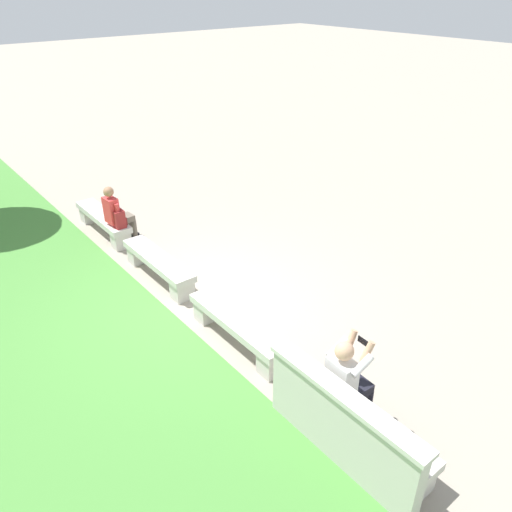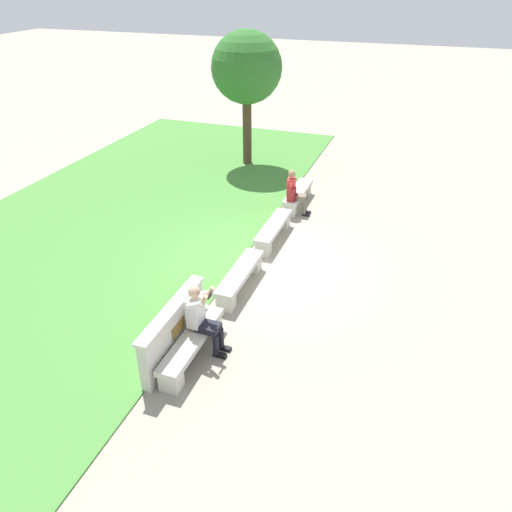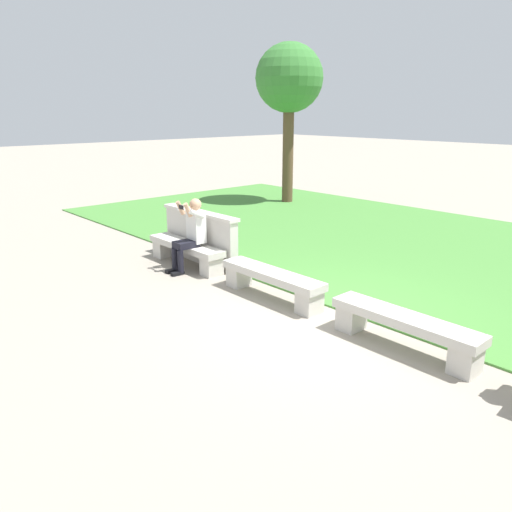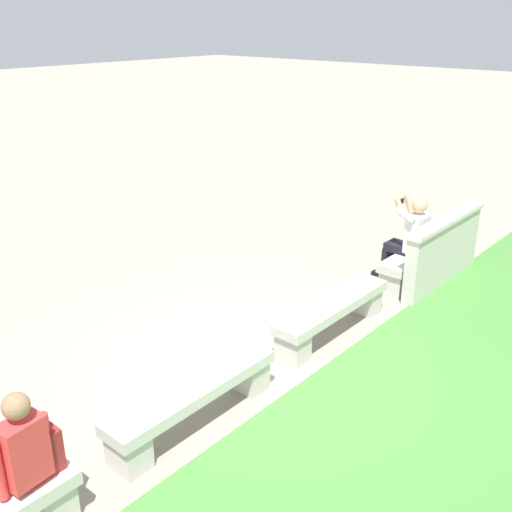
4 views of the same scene
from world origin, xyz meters
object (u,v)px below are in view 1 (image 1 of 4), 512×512
object	(u,v)px
person_photographer	(348,379)
backpack	(119,219)
bench_near	(237,327)
bench_far	(103,221)
bench_main	(359,425)
bench_mid	(158,264)
person_distant	(117,213)

from	to	relation	value
person_photographer	backpack	world-z (taller)	person_photographer
bench_near	backpack	xyz separation A→B (m)	(3.90, -0.02, 0.33)
bench_near	person_photographer	xyz separation A→B (m)	(-2.04, -0.08, 0.44)
bench_near	bench_far	xyz separation A→B (m)	(4.67, 0.00, 0.00)
bench_main	person_photographer	distance (m)	0.53
person_photographer	bench_far	bearing A→B (deg)	0.66
bench_main	backpack	bearing A→B (deg)	-0.21
bench_mid	person_photographer	bearing A→B (deg)	-178.98
bench_near	person_photographer	bearing A→B (deg)	-177.82
bench_near	person_photographer	world-z (taller)	person_photographer
backpack	bench_mid	bearing A→B (deg)	179.15
bench_far	person_distant	size ratio (longest dim) A/B	1.54
bench_far	person_distant	distance (m)	0.73
person_photographer	person_distant	xyz separation A→B (m)	(6.09, 0.01, -0.06)
bench_mid	person_photographer	size ratio (longest dim) A/B	1.47
bench_far	backpack	distance (m)	0.84
person_photographer	person_distant	bearing A→B (deg)	0.11
bench_main	backpack	size ratio (longest dim) A/B	4.54
bench_main	person_photographer	bearing A→B (deg)	-14.70
bench_main	bench_far	size ratio (longest dim) A/B	1.00
bench_far	person_photographer	xyz separation A→B (m)	(-6.71, -0.08, 0.44)
bench_near	person_photographer	distance (m)	2.09
bench_near	backpack	bearing A→B (deg)	-0.34
bench_main	bench_far	bearing A→B (deg)	0.00
person_photographer	bench_main	bearing A→B (deg)	165.30
bench_main	person_photographer	size ratio (longest dim) A/B	1.47
bench_main	bench_far	distance (m)	7.01
bench_near	bench_mid	distance (m)	2.34
bench_mid	person_distant	xyz separation A→B (m)	(1.71, -0.07, 0.37)
backpack	person_distant	bearing A→B (deg)	-15.50
bench_mid	person_photographer	xyz separation A→B (m)	(-4.38, -0.08, 0.44)
bench_near	bench_mid	xyz separation A→B (m)	(2.34, 0.00, 0.00)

